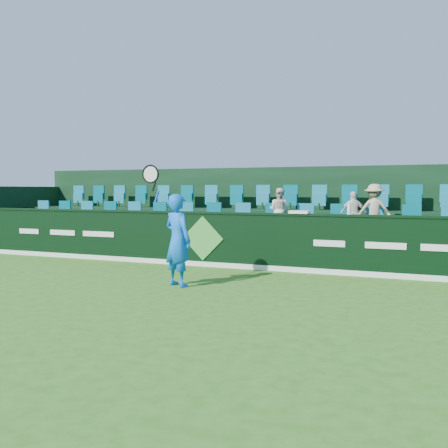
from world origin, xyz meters
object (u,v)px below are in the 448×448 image
at_px(spectator_middle, 353,213).
at_px(spectator_right, 374,210).
at_px(towel, 299,212).
at_px(spectator_left, 279,210).
at_px(drinks_bottle, 349,209).
at_px(tennis_player, 177,239).

xyz_separation_m(spectator_middle, spectator_right, (0.48, 0.00, 0.09)).
distance_m(spectator_right, towel, 1.91).
height_order(spectator_left, spectator_middle, spectator_left).
bearing_deg(drinks_bottle, towel, 180.00).
relative_size(tennis_player, towel, 5.46).
height_order(tennis_player, spectator_left, tennis_player).
bearing_deg(drinks_bottle, spectator_right, 68.89).
bearing_deg(spectator_right, towel, 25.13).
distance_m(spectator_left, towel, 1.37).
height_order(spectator_middle, spectator_right, spectator_right).
bearing_deg(spectator_middle, spectator_right, 164.04).
bearing_deg(spectator_right, spectator_middle, -10.82).
bearing_deg(spectator_middle, towel, 30.52).
height_order(tennis_player, spectator_middle, tennis_player).
bearing_deg(spectator_middle, spectator_left, -15.96).
xyz_separation_m(spectator_left, towel, (0.80, -1.12, 0.01)).
distance_m(tennis_player, towel, 3.18).
bearing_deg(drinks_bottle, spectator_left, 149.61).
distance_m(spectator_left, spectator_right, 2.34).
bearing_deg(drinks_bottle, spectator_middle, 92.48).
relative_size(spectator_middle, spectator_right, 0.85).
relative_size(spectator_right, drinks_bottle, 5.05).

